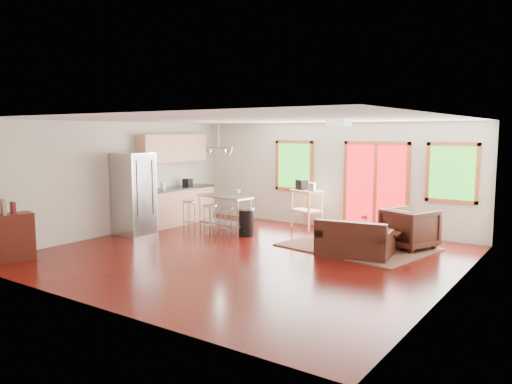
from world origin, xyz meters
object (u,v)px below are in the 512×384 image
Objects in this scene: coffee_table at (375,233)px; island at (225,207)px; loveseat at (353,242)px; refrigerator at (134,194)px; kitchen_cart at (306,195)px; rug at (357,247)px; ottoman at (339,233)px; armchair at (410,227)px.

island is at bearing -175.03° from coffee_table.
refrigerator is at bearing -178.72° from loveseat.
kitchen_cart is (-2.16, 2.03, 0.53)m from loveseat.
ottoman is at bearing 153.20° from rug.
ottoman is at bearing 162.39° from coffee_table.
coffee_table is (0.38, -0.02, 0.35)m from rug.
refrigerator reaches higher than ottoman.
armchair is 6.15m from refrigerator.
kitchen_cart is (-1.35, 0.98, 0.62)m from ottoman.
refrigerator is (-4.27, -1.94, 0.75)m from ottoman.
island is (-2.65, -0.61, 0.41)m from ottoman.
kitchen_cart reaches higher than rug.
armchair is at bearing 11.51° from island.
island is 2.06m from kitchen_cart.
loveseat reaches higher than ottoman.
kitchen_cart is (2.92, 2.91, -0.13)m from refrigerator.
loveseat is at bearing 84.41° from armchair.
rug is 2.43m from kitchen_cart.
island is at bearing 39.48° from refrigerator.
rug is at bearing 19.02° from refrigerator.
rug is at bearing 51.03° from armchair.
rug is 5.19m from refrigerator.
armchair is 0.48× the size of refrigerator.
loveseat is 3.50m from island.
rug is at bearing -26.80° from ottoman.
armchair reaches higher than island.
rug is at bearing -33.35° from kitchen_cart.
rug is 3.28m from island.
kitchen_cart is at bearing 50.68° from island.
refrigerator is at bearing 42.32° from armchair.
ottoman is 4.75m from refrigerator.
island reaches higher than ottoman.
armchair is at bearing -14.90° from kitchen_cart.
island is at bearing 33.15° from armchair.
coffee_table is 1.81× the size of ottoman.
kitchen_cart reaches higher than armchair.
loveseat is 0.77m from coffee_table.
coffee_table is at bearing 17.57° from refrigerator.
rug is 1.13m from armchair.
loveseat is (0.25, -0.77, 0.27)m from rug.
island is (1.62, 1.32, -0.34)m from refrigerator.
armchair is 0.64× the size of island.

